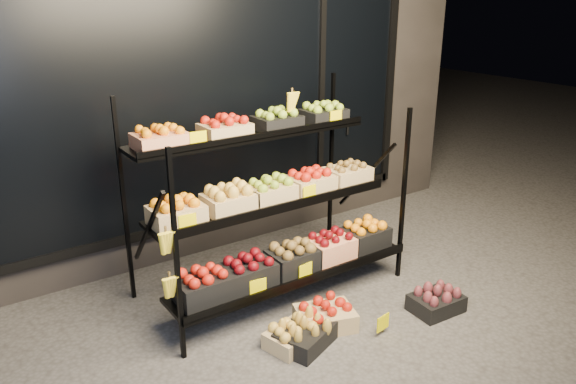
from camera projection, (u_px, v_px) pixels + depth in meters
ground at (318, 322)px, 4.27m from camera, size 24.00×24.00×0.00m
building at (165, 56)px, 5.67m from camera, size 6.00×2.08×3.50m
display_rack at (273, 202)px, 4.46m from camera, size 2.18×1.02×1.71m
tag_floor_b at (383, 327)px, 4.10m from camera, size 0.13×0.01×0.12m
floor_crate_left at (292, 334)px, 3.97m from camera, size 0.41×0.34×0.19m
floor_crate_midleft at (305, 333)px, 3.96m from camera, size 0.49×0.43×0.20m
floor_crate_midright at (325, 315)px, 4.18m from camera, size 0.50×0.43×0.21m
floor_crate_right at (436, 300)px, 4.39m from camera, size 0.41×0.31×0.20m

